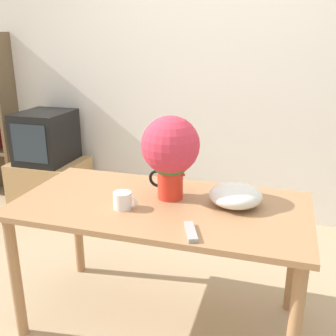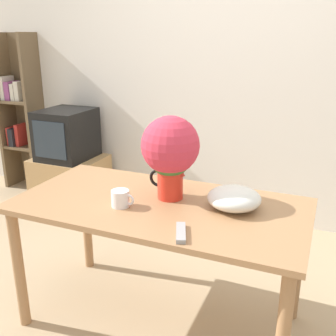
{
  "view_description": "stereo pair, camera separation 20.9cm",
  "coord_description": "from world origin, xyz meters",
  "px_view_note": "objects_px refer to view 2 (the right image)",
  "views": [
    {
      "loc": [
        0.6,
        -1.73,
        1.57
      ],
      "look_at": [
        0.03,
        0.17,
        0.91
      ],
      "focal_mm": 42.0,
      "sensor_mm": 36.0,
      "label": 1
    },
    {
      "loc": [
        0.8,
        -1.66,
        1.57
      ],
      "look_at": [
        0.03,
        0.17,
        0.91
      ],
      "focal_mm": 42.0,
      "sensor_mm": 36.0,
      "label": 2
    }
  ],
  "objects_px": {
    "coffee_mug": "(121,198)",
    "tv_set": "(67,134)",
    "white_bowl": "(234,198)",
    "flower_vase": "(170,151)"
  },
  "relations": [
    {
      "from": "coffee_mug",
      "to": "white_bowl",
      "type": "xyz_separation_m",
      "value": [
        0.54,
        0.2,
        0.01
      ]
    },
    {
      "from": "coffee_mug",
      "to": "tv_set",
      "type": "bearing_deg",
      "value": 135.15
    },
    {
      "from": "white_bowl",
      "to": "coffee_mug",
      "type": "bearing_deg",
      "value": -159.59
    },
    {
      "from": "coffee_mug",
      "to": "tv_set",
      "type": "relative_size",
      "value": 0.25
    },
    {
      "from": "coffee_mug",
      "to": "white_bowl",
      "type": "relative_size",
      "value": 0.46
    },
    {
      "from": "white_bowl",
      "to": "tv_set",
      "type": "xyz_separation_m",
      "value": [
        -1.87,
        1.12,
        -0.09
      ]
    },
    {
      "from": "flower_vase",
      "to": "white_bowl",
      "type": "distance_m",
      "value": 0.41
    },
    {
      "from": "flower_vase",
      "to": "coffee_mug",
      "type": "relative_size",
      "value": 3.56
    },
    {
      "from": "tv_set",
      "to": "flower_vase",
      "type": "bearing_deg",
      "value": -36.34
    },
    {
      "from": "coffee_mug",
      "to": "tv_set",
      "type": "xyz_separation_m",
      "value": [
        -1.33,
        1.32,
        -0.08
      ]
    }
  ]
}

